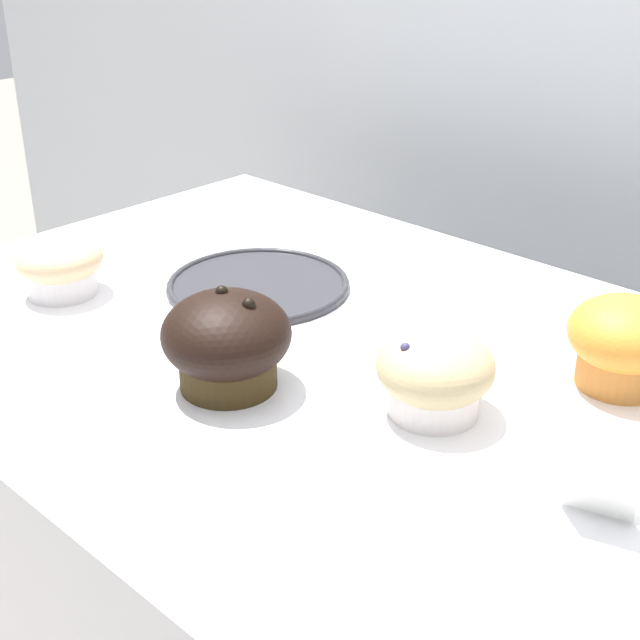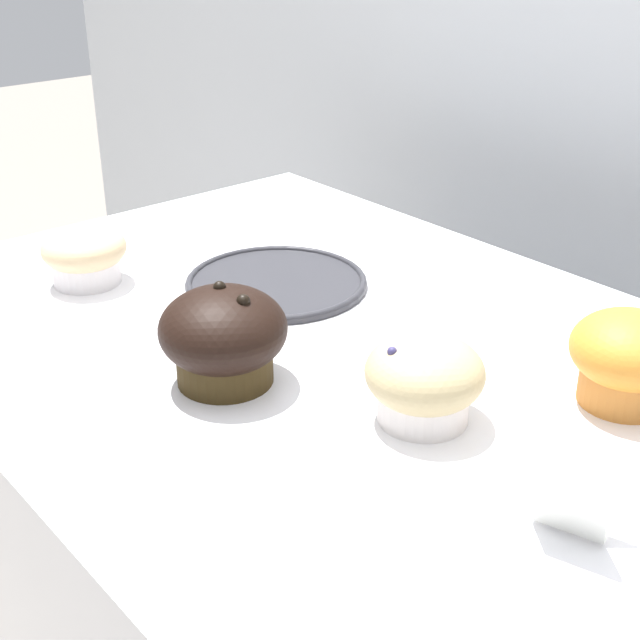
% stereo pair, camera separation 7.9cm
% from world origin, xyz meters
% --- Properties ---
extents(wall_back, '(3.20, 0.10, 1.80)m').
position_xyz_m(wall_back, '(0.00, 0.60, 0.90)').
color(wall_back, silver).
rests_on(wall_back, ground).
extents(muffin_front_center, '(0.10, 0.10, 0.07)m').
position_xyz_m(muffin_front_center, '(0.11, -0.03, 0.98)').
color(muffin_front_center, silver).
rests_on(muffin_front_center, display_counter).
extents(muffin_back_left, '(0.09, 0.09, 0.06)m').
position_xyz_m(muffin_back_left, '(-0.32, -0.11, 0.97)').
color(muffin_back_left, white).
rests_on(muffin_back_left, display_counter).
extents(muffin_back_right, '(0.10, 0.10, 0.08)m').
position_xyz_m(muffin_back_right, '(0.20, 0.12, 0.98)').
color(muffin_back_right, '#C77832').
rests_on(muffin_back_right, display_counter).
extents(muffin_front_left, '(0.11, 0.11, 0.09)m').
position_xyz_m(muffin_front_left, '(-0.04, -0.11, 0.98)').
color(muffin_front_left, '#342611').
rests_on(muffin_front_left, display_counter).
extents(serving_plate, '(0.20, 0.20, 0.01)m').
position_xyz_m(serving_plate, '(-0.18, 0.05, 0.95)').
color(serving_plate, '#2D2D33').
rests_on(serving_plate, display_counter).
extents(price_card, '(0.06, 0.05, 0.06)m').
position_xyz_m(price_card, '(0.28, -0.06, 0.97)').
color(price_card, white).
rests_on(price_card, display_counter).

